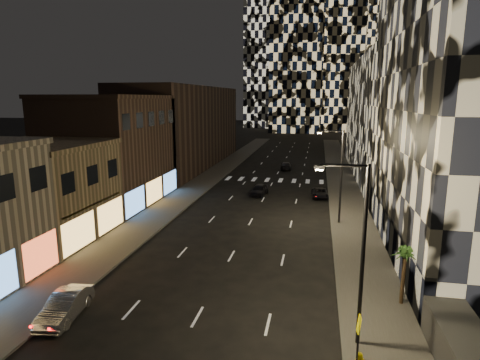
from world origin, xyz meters
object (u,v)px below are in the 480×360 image
at_px(ped_sign, 358,334).
at_px(car_dark_rightlane, 320,193).
at_px(streetlight_far, 339,170).
at_px(car_silver_parked, 65,306).
at_px(car_dark_oncoming, 286,166).
at_px(palm_tree, 405,257).
at_px(car_dark_midlane, 259,190).
at_px(streetlight_near, 358,243).

bearing_deg(ped_sign, car_dark_rightlane, 108.61).
bearing_deg(streetlight_far, car_silver_parked, -127.18).
distance_m(car_silver_parked, ped_sign, 15.72).
xyz_separation_m(car_dark_oncoming, palm_tree, (10.47, -45.04, 2.42)).
xyz_separation_m(car_dark_midlane, palm_tree, (12.27, -25.55, 2.35)).
xyz_separation_m(streetlight_far, car_dark_rightlane, (-1.60, 10.27, -4.79)).
height_order(streetlight_far, ped_sign, streetlight_far).
relative_size(car_dark_midlane, car_dark_rightlane, 1.01).
bearing_deg(ped_sign, car_silver_parked, -171.92).
bearing_deg(streetlight_near, ped_sign, -91.23).
bearing_deg(palm_tree, car_dark_rightlane, 100.47).
bearing_deg(ped_sign, streetlight_far, 105.77).
distance_m(car_silver_parked, car_dark_midlane, 31.28).
height_order(streetlight_near, car_dark_rightlane, streetlight_near).
height_order(car_silver_parked, palm_tree, palm_tree).
height_order(streetlight_near, car_dark_midlane, streetlight_near).
height_order(streetlight_near, ped_sign, streetlight_near).
bearing_deg(palm_tree, ped_sign, -114.00).
height_order(streetlight_far, palm_tree, streetlight_far).
relative_size(streetlight_near, streetlight_far, 1.00).
distance_m(streetlight_near, car_silver_parked, 16.24).
xyz_separation_m(ped_sign, palm_tree, (3.20, 7.19, 0.81)).
height_order(car_dark_oncoming, ped_sign, ped_sign).
xyz_separation_m(car_dark_midlane, car_dark_rightlane, (7.52, 0.16, -0.14)).
relative_size(streetlight_far, car_dark_midlane, 2.18).
bearing_deg(streetlight_near, car_dark_oncoming, 98.40).
relative_size(car_silver_parked, car_dark_rightlane, 1.05).
xyz_separation_m(streetlight_far, car_dark_oncoming, (-7.32, 29.59, -4.72)).
relative_size(car_dark_oncoming, car_dark_rightlane, 1.07).
bearing_deg(car_dark_rightlane, car_silver_parked, -118.59).
distance_m(streetlight_near, streetlight_far, 20.00).
bearing_deg(car_silver_parked, palm_tree, 8.27).
distance_m(car_dark_oncoming, palm_tree, 46.30).
relative_size(streetlight_near, palm_tree, 2.56).
bearing_deg(streetlight_near, streetlight_far, 90.00).
bearing_deg(car_dark_midlane, car_dark_oncoming, 90.97).
height_order(streetlight_near, car_dark_oncoming, streetlight_near).
xyz_separation_m(streetlight_near, car_dark_midlane, (-9.12, 30.11, -4.65)).
xyz_separation_m(car_silver_parked, car_dark_midlane, (6.43, 30.61, -0.00)).
xyz_separation_m(streetlight_near, car_dark_oncoming, (-7.32, 49.59, -4.72)).
height_order(car_silver_parked, car_dark_midlane, car_silver_parked).
relative_size(car_dark_rightlane, ped_sign, 1.35).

